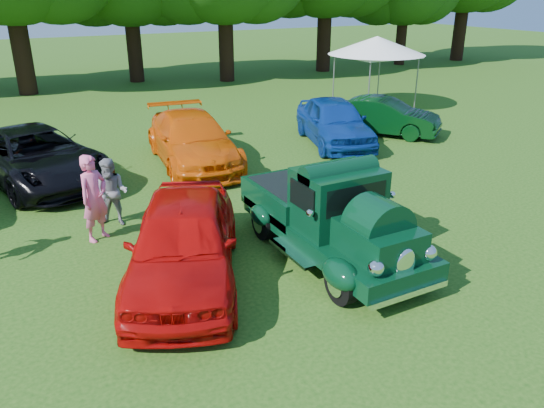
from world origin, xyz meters
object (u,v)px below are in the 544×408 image
back_car_black (36,156)px  back_car_orange (193,140)px  back_car_green (383,116)px  spectator_pink (94,198)px  hero_pickup (330,217)px  canopy_tent (377,46)px  back_car_blue (334,121)px  spectator_grey (112,193)px  red_convertible (184,241)px

back_car_black → back_car_orange: back_car_orange is taller
back_car_green → spectator_pink: 12.41m
back_car_orange → back_car_green: (7.81, 0.11, -0.10)m
hero_pickup → back_car_green: size_ratio=1.18×
back_car_green → canopy_tent: bearing=19.7°
back_car_orange → spectator_pink: spectator_pink is taller
hero_pickup → back_car_blue: bearing=54.9°
back_car_green → spectator_grey: bearing=161.6°
red_convertible → back_car_black: 7.59m
red_convertible → back_car_blue: (8.07, 6.73, -0.02)m
spectator_pink → spectator_grey: spectator_pink is taller
back_car_black → spectator_grey: bearing=-88.4°
back_car_green → spectator_pink: bearing=163.5°
red_convertible → back_car_green: 12.64m
back_car_blue → spectator_grey: back_car_blue is taller
red_convertible → back_car_orange: 7.39m
back_car_black → canopy_tent: 15.51m
back_car_green → spectator_grey: 11.73m
red_convertible → spectator_pink: bearing=136.3°
back_car_black → canopy_tent: canopy_tent is taller
back_car_orange → spectator_grey: bearing=-126.2°
back_car_blue → spectator_grey: (-8.68, -3.42, -0.00)m
canopy_tent → back_car_blue: bearing=-140.7°
hero_pickup → red_convertible: hero_pickup is taller
red_convertible → back_car_green: (10.53, 6.98, -0.14)m
red_convertible → back_car_black: (-1.86, 7.36, -0.05)m
hero_pickup → canopy_tent: canopy_tent is taller
hero_pickup → back_car_orange: hero_pickup is taller
red_convertible → spectator_grey: red_convertible is taller
red_convertible → back_car_black: bearing=128.1°
red_convertible → hero_pickup: bearing=16.6°
red_convertible → back_car_blue: bearing=63.7°
back_car_orange → hero_pickup: bearing=-80.3°
red_convertible → spectator_pink: 2.92m
back_car_blue → spectator_pink: 10.03m
red_convertible → back_car_blue: red_convertible is taller
back_car_orange → red_convertible: bearing=-104.7°
back_car_orange → back_car_black: bearing=-179.1°
back_car_orange → spectator_pink: bearing=-125.6°
spectator_grey → hero_pickup: bearing=-11.9°
back_car_orange → back_car_green: bearing=7.7°
red_convertible → spectator_grey: (-0.61, 3.31, -0.02)m
red_convertible → canopy_tent: canopy_tent is taller
red_convertible → back_car_green: red_convertible is taller
back_car_black → spectator_pink: bearing=-96.4°
red_convertible → back_car_orange: (2.72, 6.87, -0.04)m
spectator_pink → canopy_tent: (14.21, 8.16, 1.86)m
spectator_grey → red_convertible: bearing=-46.3°
back_car_orange → spectator_grey: size_ratio=3.35×
back_car_blue → spectator_grey: bearing=-141.3°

